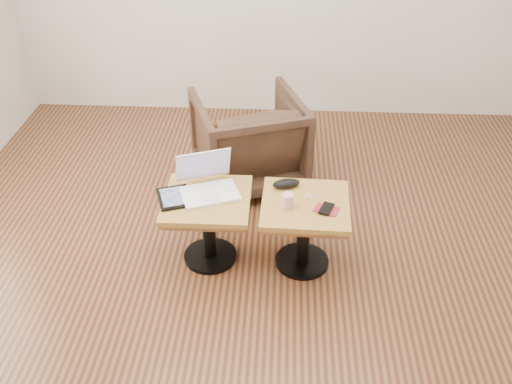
# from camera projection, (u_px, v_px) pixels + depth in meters

# --- Properties ---
(room_shell) EXTENTS (4.52, 4.52, 2.71)m
(room_shell) POSITION_uv_depth(u_px,v_px,m) (272.00, 62.00, 2.69)
(room_shell) COLOR #3F1C11
(room_shell) RESTS_ON ground
(side_table_left) EXTENTS (0.51, 0.51, 0.46)m
(side_table_left) POSITION_uv_depth(u_px,v_px,m) (208.00, 213.00, 3.38)
(side_table_left) COLOR black
(side_table_left) RESTS_ON ground
(side_table_right) EXTENTS (0.52, 0.52, 0.46)m
(side_table_right) POSITION_uv_depth(u_px,v_px,m) (305.00, 218.00, 3.34)
(side_table_right) COLOR black
(side_table_right) RESTS_ON ground
(laptop) EXTENTS (0.41, 0.39, 0.23)m
(laptop) POSITION_uv_depth(u_px,v_px,m) (208.00, 184.00, 3.35)
(laptop) COLOR white
(laptop) RESTS_ON side_table_left
(tablet) EXTENTS (0.24, 0.27, 0.02)m
(tablet) POSITION_uv_depth(u_px,v_px,m) (174.00, 197.00, 3.31)
(tablet) COLOR black
(tablet) RESTS_ON side_table_left
(charging_adapter) EXTENTS (0.04, 0.04, 0.02)m
(charging_adapter) POSITION_uv_depth(u_px,v_px,m) (181.00, 177.00, 3.48)
(charging_adapter) COLOR white
(charging_adapter) RESTS_ON side_table_left
(glasses_case) EXTENTS (0.18, 0.12, 0.05)m
(glasses_case) POSITION_uv_depth(u_px,v_px,m) (286.00, 184.00, 3.40)
(glasses_case) COLOR black
(glasses_case) RESTS_ON side_table_right
(striped_cup) EXTENTS (0.09, 0.09, 0.09)m
(striped_cup) POSITION_uv_depth(u_px,v_px,m) (288.00, 201.00, 3.22)
(striped_cup) COLOR #D95468
(striped_cup) RESTS_ON side_table_right
(earbuds_tangle) EXTENTS (0.07, 0.04, 0.01)m
(earbuds_tangle) POSITION_uv_depth(u_px,v_px,m) (310.00, 196.00, 3.32)
(earbuds_tangle) COLOR white
(earbuds_tangle) RESTS_ON side_table_right
(phone_on_sleeve) EXTENTS (0.16, 0.13, 0.02)m
(phone_on_sleeve) POSITION_uv_depth(u_px,v_px,m) (326.00, 209.00, 3.21)
(phone_on_sleeve) COLOR maroon
(phone_on_sleeve) RESTS_ON side_table_right
(armchair) EXTENTS (0.93, 0.94, 0.68)m
(armchair) POSITION_uv_depth(u_px,v_px,m) (248.00, 140.00, 4.13)
(armchair) COLOR black
(armchair) RESTS_ON ground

